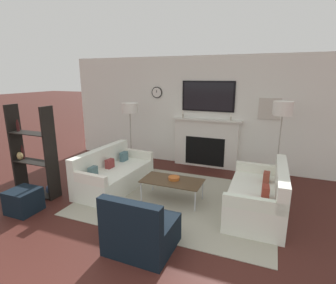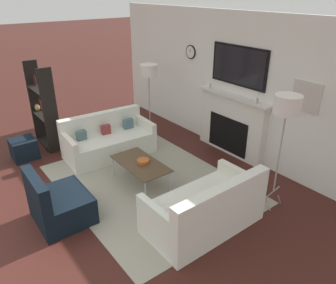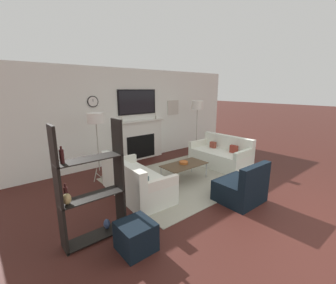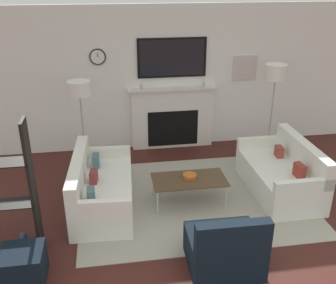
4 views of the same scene
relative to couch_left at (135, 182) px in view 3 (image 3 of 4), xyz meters
name	(u,v)px [view 3 (image 3 of 4)]	position (x,y,z in m)	size (l,w,h in m)	color
ground_plane	(325,238)	(1.41, -2.98, -0.28)	(60.00, 60.00, 0.00)	#3F1B16
fireplace_wall	(137,119)	(1.41, 2.09, 0.95)	(7.57, 0.28, 2.70)	white
area_rug	(184,178)	(1.41, 0.00, -0.28)	(3.42, 2.61, 0.01)	#9F9B88
couch_left	(135,182)	(0.00, 0.00, 0.00)	(0.92, 1.75, 0.80)	white
couch_right	(221,156)	(2.81, 0.00, 0.01)	(0.88, 1.62, 0.84)	white
armchair	(242,188)	(1.43, -1.55, -0.01)	(0.84, 0.75, 0.81)	black
coffee_table	(184,165)	(1.31, -0.09, 0.09)	(1.09, 0.58, 0.40)	#4C3823
decorative_bowl	(184,162)	(1.33, -0.04, 0.15)	(0.21, 0.21, 0.06)	#BA5D23
floor_lamp_left	(96,119)	(-0.25, 1.18, 1.19)	(0.38, 0.38, 1.62)	#9E998E
floor_lamp_right	(197,106)	(3.06, 1.18, 1.32)	(0.37, 0.37, 1.77)	#9E998E
shelf_unit	(91,188)	(-1.19, -0.81, 0.51)	(0.89, 0.28, 1.72)	black
ottoman	(136,236)	(-0.85, -1.40, -0.08)	(0.46, 0.46, 0.40)	black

